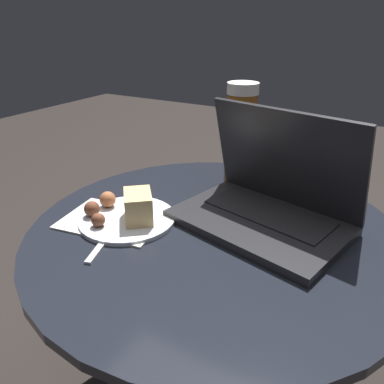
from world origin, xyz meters
TOP-DOWN VIEW (x-y plane):
  - table at (0.00, 0.00)m, footprint 0.73×0.73m
  - napkin at (-0.19, -0.08)m, footprint 0.22×0.17m
  - laptop at (0.08, 0.07)m, footprint 0.36×0.28m
  - beer_glass at (-0.05, 0.21)m, footprint 0.07×0.07m
  - snack_plate at (-0.16, -0.07)m, footprint 0.19×0.19m
  - fork at (-0.17, -0.11)m, footprint 0.08×0.19m

SIDE VIEW (x-z plane):
  - table at x=0.00m, z-range 0.12..0.60m
  - napkin at x=-0.19m, z-range 0.48..0.49m
  - fork at x=-0.17m, z-range 0.48..0.49m
  - snack_plate at x=-0.16m, z-range 0.47..0.54m
  - laptop at x=0.08m, z-range 0.42..0.64m
  - beer_glass at x=-0.05m, z-range 0.48..0.73m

